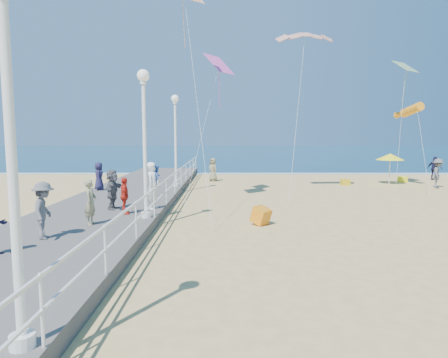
{
  "coord_description": "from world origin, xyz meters",
  "views": [
    {
      "loc": [
        -2.46,
        -14.38,
        3.42
      ],
      "look_at": [
        -2.5,
        2.0,
        1.6
      ],
      "focal_mm": 32.0,
      "sensor_mm": 36.0,
      "label": 1
    }
  ],
  "objects_px": {
    "spectator_4": "(99,176)",
    "lamp_post_near": "(9,117)",
    "beach_walker_b": "(435,168)",
    "beach_umbrella": "(390,157)",
    "lamp_post_mid": "(144,128)",
    "beach_chair_right": "(402,179)",
    "beach_chair_left": "(345,182)",
    "beach_walker_c": "(213,170)",
    "woman_holding_toddler": "(153,186)",
    "toddler_held": "(157,177)",
    "lamp_post_far": "(175,131)",
    "beach_walker_a": "(438,173)",
    "spectator_6": "(91,202)",
    "spectator_2": "(44,210)",
    "spectator_3": "(125,196)",
    "box_kite": "(261,217)",
    "spectator_5": "(113,189)"
  },
  "relations": [
    {
      "from": "beach_walker_c",
      "to": "beach_chair_left",
      "type": "bearing_deg",
      "value": 33.54
    },
    {
      "from": "beach_chair_left",
      "to": "beach_walker_b",
      "type": "bearing_deg",
      "value": 21.56
    },
    {
      "from": "beach_chair_left",
      "to": "spectator_4",
      "type": "bearing_deg",
      "value": -160.54
    },
    {
      "from": "woman_holding_toddler",
      "to": "spectator_5",
      "type": "bearing_deg",
      "value": 108.76
    },
    {
      "from": "lamp_post_mid",
      "to": "beach_chair_right",
      "type": "relative_size",
      "value": 9.67
    },
    {
      "from": "woman_holding_toddler",
      "to": "beach_walker_c",
      "type": "bearing_deg",
      "value": 6.68
    },
    {
      "from": "lamp_post_mid",
      "to": "beach_umbrella",
      "type": "distance_m",
      "value": 19.49
    },
    {
      "from": "spectator_5",
      "to": "toddler_held",
      "type": "bearing_deg",
      "value": -76.8
    },
    {
      "from": "spectator_4",
      "to": "lamp_post_near",
      "type": "bearing_deg",
      "value": -177.46
    },
    {
      "from": "toddler_held",
      "to": "box_kite",
      "type": "bearing_deg",
      "value": -92.61
    },
    {
      "from": "lamp_post_far",
      "to": "beach_walker_a",
      "type": "distance_m",
      "value": 16.86
    },
    {
      "from": "lamp_post_far",
      "to": "beach_walker_b",
      "type": "height_order",
      "value": "lamp_post_far"
    },
    {
      "from": "lamp_post_far",
      "to": "box_kite",
      "type": "distance_m",
      "value": 10.06
    },
    {
      "from": "woman_holding_toddler",
      "to": "spectator_3",
      "type": "xyz_separation_m",
      "value": [
        -0.88,
        -1.13,
        -0.25
      ]
    },
    {
      "from": "box_kite",
      "to": "lamp_post_near",
      "type": "bearing_deg",
      "value": -161.29
    },
    {
      "from": "spectator_5",
      "to": "beach_walker_a",
      "type": "xyz_separation_m",
      "value": [
        18.19,
        9.37,
        -0.25
      ]
    },
    {
      "from": "lamp_post_near",
      "to": "spectator_2",
      "type": "height_order",
      "value": "lamp_post_near"
    },
    {
      "from": "spectator_4",
      "to": "box_kite",
      "type": "distance_m",
      "value": 10.72
    },
    {
      "from": "beach_chair_right",
      "to": "beach_walker_b",
      "type": "bearing_deg",
      "value": 22.23
    },
    {
      "from": "beach_walker_a",
      "to": "box_kite",
      "type": "distance_m",
      "value": 16.15
    },
    {
      "from": "lamp_post_near",
      "to": "woman_holding_toddler",
      "type": "xyz_separation_m",
      "value": [
        -0.05,
        10.74,
        -2.3
      ]
    },
    {
      "from": "spectator_3",
      "to": "beach_walker_a",
      "type": "distance_m",
      "value": 20.32
    },
    {
      "from": "lamp_post_mid",
      "to": "lamp_post_far",
      "type": "height_order",
      "value": "same"
    },
    {
      "from": "lamp_post_mid",
      "to": "beach_chair_right",
      "type": "distance_m",
      "value": 21.7
    },
    {
      "from": "beach_walker_a",
      "to": "lamp_post_near",
      "type": "bearing_deg",
      "value": 169.37
    },
    {
      "from": "beach_chair_left",
      "to": "spectator_6",
      "type": "bearing_deg",
      "value": -132.67
    },
    {
      "from": "spectator_3",
      "to": "spectator_5",
      "type": "xyz_separation_m",
      "value": [
        -0.74,
        1.03,
        0.11
      ]
    },
    {
      "from": "toddler_held",
      "to": "beach_chair_right",
      "type": "distance_m",
      "value": 20.17
    },
    {
      "from": "woman_holding_toddler",
      "to": "spectator_4",
      "type": "bearing_deg",
      "value": 51.03
    },
    {
      "from": "spectator_5",
      "to": "beach_umbrella",
      "type": "xyz_separation_m",
      "value": [
        15.97,
        11.48,
        0.7
      ]
    },
    {
      "from": "beach_walker_a",
      "to": "beach_chair_left",
      "type": "xyz_separation_m",
      "value": [
        -5.41,
        1.62,
        -0.76
      ]
    },
    {
      "from": "beach_umbrella",
      "to": "beach_chair_right",
      "type": "distance_m",
      "value": 2.64
    },
    {
      "from": "spectator_2",
      "to": "beach_chair_left",
      "type": "relative_size",
      "value": 3.04
    },
    {
      "from": "toddler_held",
      "to": "lamp_post_far",
      "type": "bearing_deg",
      "value": 16.33
    },
    {
      "from": "beach_chair_left",
      "to": "beach_walker_c",
      "type": "bearing_deg",
      "value": 165.9
    },
    {
      "from": "lamp_post_mid",
      "to": "spectator_5",
      "type": "distance_m",
      "value": 3.39
    },
    {
      "from": "lamp_post_near",
      "to": "beach_chair_left",
      "type": "relative_size",
      "value": 9.67
    },
    {
      "from": "woman_holding_toddler",
      "to": "spectator_2",
      "type": "xyz_separation_m",
      "value": [
        -2.32,
        -4.74,
        -0.12
      ]
    },
    {
      "from": "spectator_2",
      "to": "beach_umbrella",
      "type": "distance_m",
      "value": 23.21
    },
    {
      "from": "spectator_4",
      "to": "beach_walker_b",
      "type": "bearing_deg",
      "value": -81.12
    },
    {
      "from": "lamp_post_near",
      "to": "beach_walker_a",
      "type": "relative_size",
      "value": 2.77
    },
    {
      "from": "beach_walker_b",
      "to": "beach_umbrella",
      "type": "height_order",
      "value": "beach_umbrella"
    },
    {
      "from": "spectator_5",
      "to": "beach_walker_b",
      "type": "xyz_separation_m",
      "value": [
        20.42,
        14.01,
        -0.32
      ]
    },
    {
      "from": "spectator_4",
      "to": "beach_chair_right",
      "type": "relative_size",
      "value": 2.77
    },
    {
      "from": "beach_walker_a",
      "to": "box_kite",
      "type": "height_order",
      "value": "beach_walker_a"
    },
    {
      "from": "beach_umbrella",
      "to": "lamp_post_near",
      "type": "bearing_deg",
      "value": -122.86
    },
    {
      "from": "lamp_post_mid",
      "to": "beach_umbrella",
      "type": "xyz_separation_m",
      "value": [
        14.29,
        13.13,
        -1.75
      ]
    },
    {
      "from": "lamp_post_mid",
      "to": "spectator_5",
      "type": "relative_size",
      "value": 3.27
    },
    {
      "from": "lamp_post_near",
      "to": "beach_chair_right",
      "type": "height_order",
      "value": "lamp_post_near"
    },
    {
      "from": "beach_walker_c",
      "to": "lamp_post_far",
      "type": "bearing_deg",
      "value": -61.05
    }
  ]
}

